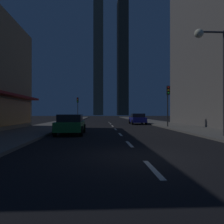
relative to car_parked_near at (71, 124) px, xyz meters
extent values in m
cube|color=black|center=(3.60, 23.37, -0.79)|extent=(78.00, 136.00, 0.10)
cube|color=#605E59|center=(10.60, 23.37, -0.67)|extent=(4.00, 76.00, 0.15)
cube|color=#605E59|center=(-3.40, 23.37, -0.67)|extent=(4.00, 76.00, 0.15)
cube|color=silver|center=(3.60, -10.63, -0.73)|extent=(0.16, 2.20, 0.01)
cube|color=silver|center=(3.60, -5.43, -0.73)|extent=(0.16, 2.20, 0.01)
cube|color=silver|center=(3.60, -0.23, -0.73)|extent=(0.16, 2.20, 0.01)
cube|color=silver|center=(3.60, 4.97, -0.73)|extent=(0.16, 2.20, 0.01)
cube|color=silver|center=(3.60, 10.17, -0.73)|extent=(0.16, 2.20, 0.01)
cube|color=silver|center=(3.60, 15.37, -0.73)|extent=(0.16, 2.20, 0.01)
cube|color=silver|center=(3.60, 20.57, -0.73)|extent=(0.16, 2.20, 0.01)
cube|color=#5C5745|center=(1.33, 119.09, 35.55)|extent=(5.56, 8.73, 72.57)
cube|color=#38352A|center=(14.95, 114.04, 31.21)|extent=(5.86, 8.78, 63.91)
cube|color=#1E722D|center=(0.00, 0.05, -0.13)|extent=(1.80, 4.20, 0.65)
cube|color=black|center=(0.00, -0.15, 0.43)|extent=(1.64, 2.00, 0.55)
cylinder|color=black|center=(-0.88, 1.45, -0.40)|extent=(0.22, 0.68, 0.68)
cylinder|color=black|center=(0.88, 1.45, -0.40)|extent=(0.22, 0.68, 0.68)
cylinder|color=black|center=(-0.88, -1.35, -0.40)|extent=(0.22, 0.68, 0.68)
cylinder|color=black|center=(0.88, -1.35, -0.40)|extent=(0.22, 0.68, 0.68)
sphere|color=white|center=(-0.55, 2.10, -0.08)|extent=(0.18, 0.18, 0.18)
sphere|color=white|center=(0.55, 2.10, -0.08)|extent=(0.18, 0.18, 0.18)
cube|color=navy|center=(7.20, 14.28, -0.13)|extent=(1.80, 4.20, 0.65)
cube|color=black|center=(7.20, 14.08, 0.43)|extent=(1.64, 2.00, 0.55)
cylinder|color=black|center=(6.32, 15.68, -0.40)|extent=(0.22, 0.68, 0.68)
cylinder|color=black|center=(8.08, 15.68, -0.40)|extent=(0.22, 0.68, 0.68)
cylinder|color=black|center=(6.32, 12.88, -0.40)|extent=(0.22, 0.68, 0.68)
cylinder|color=black|center=(8.08, 12.88, -0.40)|extent=(0.22, 0.68, 0.68)
sphere|color=white|center=(6.65, 16.33, -0.08)|extent=(0.18, 0.18, 0.18)
sphere|color=white|center=(7.75, 16.33, -0.08)|extent=(0.18, 0.18, 0.18)
cylinder|color=red|center=(-2.30, 16.55, -0.32)|extent=(0.22, 0.22, 0.55)
sphere|color=red|center=(-2.30, 16.55, -0.04)|extent=(0.21, 0.21, 0.21)
cylinder|color=red|center=(-2.30, 16.55, -0.56)|extent=(0.30, 0.30, 0.06)
cylinder|color=red|center=(-2.46, 16.55, -0.29)|extent=(0.10, 0.10, 0.10)
cylinder|color=red|center=(-2.14, 16.55, -0.29)|extent=(0.10, 0.10, 0.10)
cylinder|color=#2D2D2D|center=(9.10, 6.70, 1.51)|extent=(0.12, 0.12, 4.20)
cube|color=black|center=(9.10, 6.50, 3.11)|extent=(0.32, 0.24, 0.90)
sphere|color=red|center=(9.10, 6.37, 3.39)|extent=(0.18, 0.18, 0.18)
sphere|color=#F2B20C|center=(9.10, 6.37, 3.11)|extent=(0.18, 0.18, 0.18)
sphere|color=#19D833|center=(9.10, 6.37, 2.83)|extent=(0.18, 0.18, 0.18)
cylinder|color=#2D2D2D|center=(-1.90, 26.05, 1.51)|extent=(0.12, 0.12, 4.20)
cube|color=black|center=(-1.90, 25.85, 3.11)|extent=(0.32, 0.24, 0.90)
sphere|color=red|center=(-1.90, 25.72, 3.39)|extent=(0.18, 0.18, 0.18)
sphere|color=#F2B20C|center=(-1.90, 25.72, 3.11)|extent=(0.18, 0.18, 0.18)
sphere|color=#19D833|center=(-1.90, 25.72, 2.83)|extent=(0.18, 0.18, 0.18)
cylinder|color=#38383D|center=(9.80, -3.02, 2.66)|extent=(0.16, 0.16, 6.50)
cylinder|color=#38383D|center=(9.00, -3.02, 5.81)|extent=(1.60, 0.12, 0.12)
sphere|color=#FCF7CC|center=(8.20, -3.02, 5.71)|extent=(0.56, 0.56, 0.56)
camera|label=1|loc=(2.11, -17.14, 0.85)|focal=37.72mm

